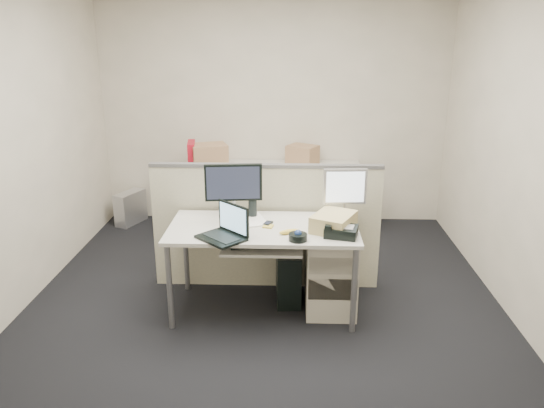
{
  "coord_description": "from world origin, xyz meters",
  "views": [
    {
      "loc": [
        0.22,
        -3.93,
        2.22
      ],
      "look_at": [
        0.06,
        0.15,
        0.87
      ],
      "focal_mm": 35.0,
      "sensor_mm": 36.0,
      "label": 1
    }
  ],
  "objects_px": {
    "desk": "(263,234)",
    "monitor_main": "(234,192)",
    "laptop": "(221,223)",
    "desk_phone": "(341,231)"
  },
  "relations": [
    {
      "from": "desk",
      "to": "monitor_main",
      "type": "relative_size",
      "value": 3.24
    },
    {
      "from": "desk",
      "to": "laptop",
      "type": "relative_size",
      "value": 4.46
    },
    {
      "from": "desk_phone",
      "to": "laptop",
      "type": "bearing_deg",
      "value": -160.41
    },
    {
      "from": "desk",
      "to": "desk_phone",
      "type": "height_order",
      "value": "desk_phone"
    },
    {
      "from": "desk",
      "to": "laptop",
      "type": "bearing_deg",
      "value": -136.97
    },
    {
      "from": "desk",
      "to": "desk_phone",
      "type": "bearing_deg",
      "value": -16.7
    },
    {
      "from": "monitor_main",
      "to": "desk_phone",
      "type": "bearing_deg",
      "value": -29.16
    },
    {
      "from": "monitor_main",
      "to": "laptop",
      "type": "relative_size",
      "value": 1.38
    },
    {
      "from": "monitor_main",
      "to": "laptop",
      "type": "bearing_deg",
      "value": -102.41
    },
    {
      "from": "monitor_main",
      "to": "laptop",
      "type": "distance_m",
      "value": 0.47
    }
  ]
}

